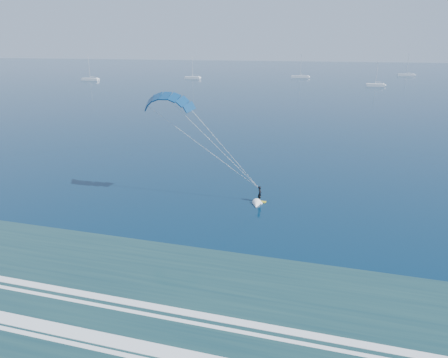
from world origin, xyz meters
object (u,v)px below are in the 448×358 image
Objects in this scene: sailboat_3 at (375,85)px; sailboat_4 at (406,75)px; sailboat_1 at (193,78)px; sailboat_2 at (300,77)px; sailboat_0 at (90,79)px; kitesurfer_rig at (211,141)px.

sailboat_3 is 0.89× the size of sailboat_4.
sailboat_1 is 0.92× the size of sailboat_2.
sailboat_3 is at bearing -9.82° from sailboat_1.
sailboat_0 is at bearing -154.87° from sailboat_4.
sailboat_0 reaches higher than sailboat_3.
kitesurfer_rig reaches higher than sailboat_4.
sailboat_2 is at bearing 21.21° from sailboat_1.
sailboat_2 is at bearing 92.02° from kitesurfer_rig.
sailboat_1 is 95.68m from sailboat_3.
sailboat_2 is (105.67, 46.10, -0.00)m from sailboat_0.
sailboat_3 is (94.28, -16.32, -0.00)m from sailboat_1.
sailboat_2 is 1.04× the size of sailboat_4.
kitesurfer_rig is 1.23× the size of sailboat_0.
sailboat_1 is 128.75m from sailboat_4.
sailboat_4 is (165.82, 77.78, -0.00)m from sailboat_0.
sailboat_1 is 1.07× the size of sailboat_3.
sailboat_4 is at bearing 24.67° from sailboat_1.
kitesurfer_rig is 192.37m from sailboat_2.
sailboat_4 is (117.00, 53.74, 0.00)m from sailboat_1.
sailboat_4 reaches higher than sailboat_1.
sailboat_2 is (-6.78, 192.13, -6.90)m from kitesurfer_rig.
sailboat_4 is at bearing 76.59° from kitesurfer_rig.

